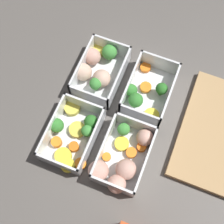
{
  "coord_description": "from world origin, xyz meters",
  "views": [
    {
      "loc": [
        0.25,
        0.1,
        0.72
      ],
      "look_at": [
        0.0,
        0.0,
        0.02
      ],
      "focal_mm": 50.0,
      "sensor_mm": 36.0,
      "label": 1
    }
  ],
  "objects_px": {
    "container_far_left": "(147,92)",
    "container_far_right": "(122,160)",
    "container_near_right": "(73,134)",
    "container_near_left": "(98,69)"
  },
  "relations": [
    {
      "from": "container_near_left",
      "to": "container_far_right",
      "type": "relative_size",
      "value": 0.99
    },
    {
      "from": "container_near_left",
      "to": "container_near_right",
      "type": "relative_size",
      "value": 0.95
    },
    {
      "from": "container_near_right",
      "to": "container_far_left",
      "type": "bearing_deg",
      "value": 142.48
    },
    {
      "from": "container_near_left",
      "to": "container_far_left",
      "type": "height_order",
      "value": "same"
    },
    {
      "from": "container_near_right",
      "to": "container_far_right",
      "type": "distance_m",
      "value": 0.13
    },
    {
      "from": "container_far_left",
      "to": "container_far_right",
      "type": "relative_size",
      "value": 0.95
    },
    {
      "from": "container_near_right",
      "to": "container_far_right",
      "type": "bearing_deg",
      "value": 83.15
    },
    {
      "from": "container_near_right",
      "to": "container_far_left",
      "type": "relative_size",
      "value": 1.1
    },
    {
      "from": "container_near_left",
      "to": "container_far_right",
      "type": "bearing_deg",
      "value": 35.54
    },
    {
      "from": "container_near_left",
      "to": "container_far_left",
      "type": "relative_size",
      "value": 1.05
    }
  ]
}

